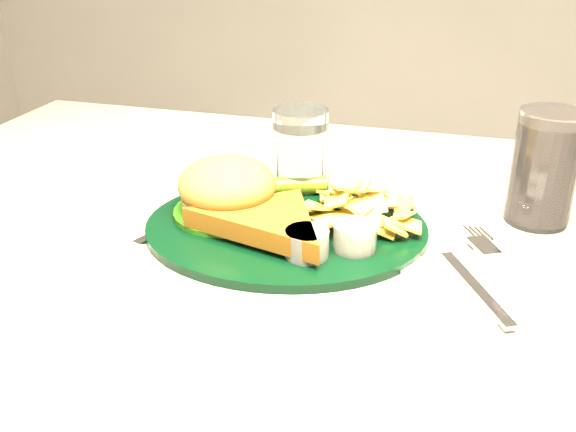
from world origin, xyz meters
The scene contains 6 objects.
dinner_plate centered at (-0.05, 0.01, 0.78)m, with size 0.30×0.25×0.07m, color black, non-canonical shape.
water_glass centered at (-0.06, 0.12, 0.80)m, with size 0.07×0.07×0.11m, color silver.
cola_glass centered at (0.21, 0.12, 0.81)m, with size 0.07×0.07×0.13m, color black.
fork_napkin centered at (0.15, -0.05, 0.76)m, with size 0.13×0.17×0.01m, color silver, non-canonical shape.
spoon centered at (-0.17, -0.01, 0.76)m, with size 0.04×0.16×0.01m, color silver, non-canonical shape.
wrapped_straw centered at (-0.08, 0.18, 0.75)m, with size 0.19×0.07×0.01m, color white, non-canonical shape.
Camera 1 is at (0.12, -0.58, 1.07)m, focal length 40.00 mm.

